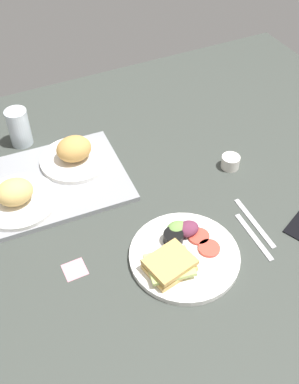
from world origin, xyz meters
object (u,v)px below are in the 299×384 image
Objects in this scene: serving_tray at (49,183)px; drinking_glass at (19,127)px; plate_with_salad at (181,253)px; fork at (254,236)px; knife at (254,222)px; sticky_note at (75,269)px; espresso_cup at (230,162)px; bread_plate_near at (17,197)px; bread_plate_far at (74,154)px.

serving_tray is 23.73cm from drinking_glass.
plate_with_salad is at bearing -68.69° from drinking_glass.
knife is at bearing -34.74° from fork.
fork is at bearing -12.90° from sticky_note.
serving_tray is at bearing 162.71° from espresso_cup.
bread_plate_near reaches higher than plate_with_salad.
drinking_glass is 2.22× the size of sticky_note.
bread_plate_near is 63.96cm from espresso_cup.
bread_plate_near is 65.56cm from fork.
drinking_glass reaches higher than bread_plate_near.
sticky_note is (-13.24, -37.07, -4.55)cm from bread_plate_far.
bread_plate_near is 1.02× the size of bread_plate_far.
drinking_glass is at bearing 111.31° from plate_with_salad.
bread_plate_far is at bearing 105.53° from plate_with_salad.
bread_plate_near is 1.27× the size of fork.
serving_tray is at bearing 26.90° from bread_plate_near.
bread_plate_near is 28.20cm from sticky_note.
knife is at bearing -51.94° from drinking_glass.
serving_tray is 2.37× the size of knife.
fork is (33.25, -47.71, -4.36)cm from bread_plate_far.
plate_with_salad reaches higher than knife.
knife is at bearing -39.93° from serving_tray.
bread_plate_near is 0.77× the size of plate_with_salad.
bread_plate_far is 0.75× the size of plate_with_salad.
fork is at bearing -6.66° from plate_with_salad.
bread_plate_far reaches higher than plate_with_salad.
plate_with_salad is at bearing -17.68° from sticky_note.
fork is 0.89× the size of knife.
plate_with_salad is at bearing -74.47° from bread_plate_far.
serving_tray is at bearing 47.49° from fork.
fork is 47.69cm from sticky_note.
plate_with_salad is 20.85cm from fork.
serving_tray reaches higher than fork.
sticky_note is at bearing -95.59° from serving_tray.
espresso_cup is at bearing -10.13° from bread_plate_near.
bread_plate_near is at bearing -153.10° from serving_tray.
fork is (20.66, -2.41, -1.47)cm from plate_with_salad.
drinking_glass reaches higher than espresso_cup.
bread_plate_far is at bearing 26.46° from bread_plate_near.
fork reaches higher than sticky_note.
plate_with_salad reaches higher than fork.
drinking_glass reaches higher than serving_tray.
bread_plate_far is at bearing 70.35° from sticky_note.
sticky_note is at bearing 79.23° from fork.
plate_with_salad is 1.49× the size of knife.
espresso_cup is at bearing -13.82° from knife.
fork is at bearing -55.40° from drinking_glass.
sticky_note is at bearing 162.32° from plate_with_salad.
plate_with_salad is 1.66× the size of fork.
drinking_glass reaches higher than bread_plate_far.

